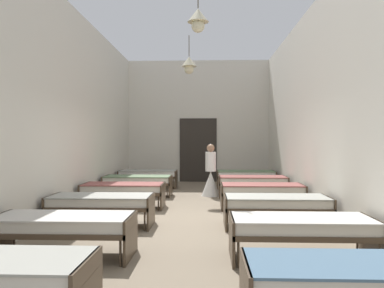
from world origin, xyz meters
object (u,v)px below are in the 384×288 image
bed_right_row_1 (302,227)px  bed_right_row_5 (246,175)px  bed_left_row_1 (63,225)px  nurse_near_aisle (211,177)px  bed_right_row_3 (262,190)px  bed_left_row_5 (148,174)px  bed_left_row_3 (123,189)px  bed_left_row_4 (138,181)px  bed_right_row_2 (276,204)px  bed_right_row_0 (356,278)px  bed_left_row_2 (101,202)px  bed_right_row_4 (252,181)px

bed_right_row_1 → bed_right_row_5: (0.00, 7.60, 0.00)m
bed_left_row_1 → nurse_near_aisle: (2.06, 5.81, 0.09)m
bed_left_row_1 → bed_right_row_3: size_ratio=1.00×
bed_left_row_1 → bed_right_row_1: 3.23m
bed_left_row_5 → nurse_near_aisle: size_ratio=1.28×
bed_left_row_1 → bed_left_row_5: bearing=90.0°
nurse_near_aisle → bed_left_row_3: bearing=-78.6°
bed_right_row_5 → bed_left_row_1: bearing=-113.0°
bed_left_row_5 → bed_left_row_4: bearing=-90.0°
bed_left_row_1 → bed_right_row_5: same height
bed_right_row_5 → nurse_near_aisle: 2.14m
bed_right_row_2 → bed_right_row_5: (0.00, 5.70, 0.00)m
bed_left_row_1 → bed_right_row_1: same height
bed_right_row_0 → bed_left_row_3: size_ratio=1.00×
bed_right_row_3 → bed_left_row_5: same height
bed_left_row_2 → bed_right_row_3: size_ratio=1.00×
bed_right_row_1 → bed_left_row_5: size_ratio=1.00×
bed_left_row_5 → nurse_near_aisle: 2.73m
bed_right_row_0 → bed_left_row_3: bearing=119.5°
bed_left_row_3 → bed_right_row_5: same height
bed_right_row_0 → bed_left_row_5: same height
bed_left_row_4 → nurse_near_aisle: (2.06, 0.11, 0.09)m
bed_left_row_1 → bed_left_row_2: (0.00, 1.90, 0.00)m
bed_right_row_3 → bed_right_row_4: bearing=90.0°
bed_left_row_3 → bed_right_row_4: 3.75m
bed_right_row_0 → bed_right_row_3: size_ratio=1.00×
bed_left_row_1 → bed_right_row_3: (3.23, 3.80, 0.00)m
bed_right_row_5 → bed_right_row_4: bearing=-90.0°
nurse_near_aisle → bed_left_row_5: bearing=-163.9°
bed_right_row_4 → bed_right_row_5: same height
bed_right_row_0 → bed_left_row_4: bearing=113.0°
bed_right_row_3 → bed_left_row_4: (-3.23, 1.90, 0.00)m
bed_left_row_3 → bed_right_row_1: bearing=-49.6°
bed_left_row_3 → nurse_near_aisle: size_ratio=1.28×
bed_right_row_4 → nurse_near_aisle: 1.18m
bed_left_row_2 → bed_right_row_0: bearing=-49.6°
bed_left_row_2 → bed_right_row_4: bearing=49.6°
bed_right_row_2 → bed_right_row_3: 1.90m
bed_right_row_0 → bed_right_row_5: (0.00, 9.50, 0.00)m
bed_left_row_2 → bed_right_row_4: size_ratio=1.00×
bed_right_row_3 → bed_right_row_5: 3.80m
bed_right_row_5 → nurse_near_aisle: nurse_near_aisle is taller
bed_left_row_3 → bed_right_row_4: size_ratio=1.00×
bed_left_row_3 → nurse_near_aisle: (2.06, 2.01, 0.09)m
bed_right_row_0 → bed_left_row_1: size_ratio=1.00×
bed_right_row_5 → nurse_near_aisle: size_ratio=1.28×
bed_left_row_3 → bed_left_row_5: 3.80m
bed_right_row_5 → nurse_near_aisle: (-1.17, -1.79, 0.09)m
bed_left_row_1 → bed_left_row_2: bearing=90.0°
bed_left_row_1 → bed_right_row_1: size_ratio=1.00×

